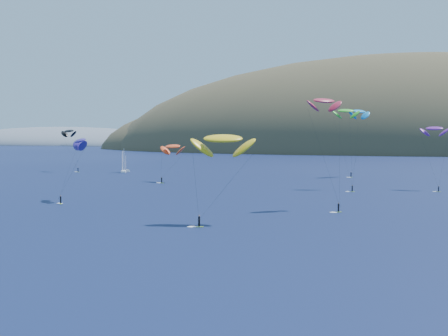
% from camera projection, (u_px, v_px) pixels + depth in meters
% --- Properties ---
extents(ground, '(2800.00, 2800.00, 0.00)m').
position_uv_depth(ground, '(103.00, 285.00, 71.62)').
color(ground, black).
rests_on(ground, ground).
extents(island, '(730.00, 300.00, 210.00)m').
position_uv_depth(island, '(422.00, 162.00, 596.93)').
color(island, '#3D3526').
rests_on(island, ground).
extents(headland, '(460.00, 250.00, 60.00)m').
position_uv_depth(headland, '(77.00, 147.00, 918.66)').
color(headland, slate).
rests_on(headland, ground).
extents(sailboat, '(9.03, 8.52, 10.78)m').
position_uv_depth(sailboat, '(124.00, 170.00, 274.36)').
color(sailboat, white).
rests_on(sailboat, ground).
extents(kitesurfer_1, '(10.82, 11.25, 15.40)m').
position_uv_depth(kitesurfer_1, '(173.00, 146.00, 221.79)').
color(kitesurfer_1, '#8FC315').
rests_on(kitesurfer_1, ground).
extents(kitesurfer_2, '(12.79, 11.45, 19.67)m').
position_uv_depth(kitesurfer_2, '(223.00, 139.00, 120.41)').
color(kitesurfer_2, '#8FC315').
rests_on(kitesurfer_2, ground).
extents(kitesurfer_3, '(8.78, 14.19, 26.64)m').
position_uv_depth(kitesurfer_3, '(346.00, 111.00, 194.57)').
color(kitesurfer_3, '#8FC315').
rests_on(kitesurfer_3, ground).
extents(kitesurfer_4, '(10.26, 11.61, 28.91)m').
position_uv_depth(kitesurfer_4, '(359.00, 111.00, 247.42)').
color(kitesurfer_4, '#8FC315').
rests_on(kitesurfer_4, ground).
extents(kitesurfer_6, '(8.41, 10.63, 21.11)m').
position_uv_depth(kitesurfer_6, '(434.00, 128.00, 191.76)').
color(kitesurfer_6, '#8FC315').
rests_on(kitesurfer_6, ground).
extents(kitesurfer_9, '(9.43, 10.47, 27.18)m').
position_uv_depth(kitesurfer_9, '(324.00, 101.00, 142.42)').
color(kitesurfer_9, '#8FC315').
rests_on(kitesurfer_9, ground).
extents(kitesurfer_10, '(8.71, 14.11, 17.88)m').
position_uv_depth(kitesurfer_10, '(80.00, 141.00, 160.49)').
color(kitesurfer_10, '#8FC315').
rests_on(kitesurfer_10, ground).
extents(kitesurfer_12, '(11.80, 7.23, 20.81)m').
position_uv_depth(kitesurfer_12, '(69.00, 131.00, 280.50)').
color(kitesurfer_12, '#8FC315').
rests_on(kitesurfer_12, ground).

